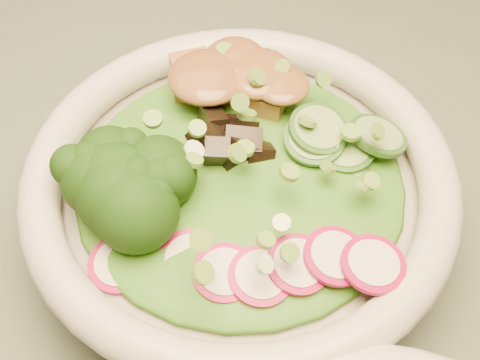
# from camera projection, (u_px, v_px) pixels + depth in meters

# --- Properties ---
(salad_bowl) EXTENTS (0.29, 0.29, 0.08)m
(salad_bowl) POSITION_uv_depth(u_px,v_px,m) (240.00, 198.00, 0.46)
(salad_bowl) COLOR beige
(salad_bowl) RESTS_ON dining_table
(lettuce_bed) EXTENTS (0.22, 0.22, 0.03)m
(lettuce_bed) POSITION_uv_depth(u_px,v_px,m) (240.00, 179.00, 0.45)
(lettuce_bed) COLOR #2E6715
(lettuce_bed) RESTS_ON salad_bowl
(broccoli_florets) EXTENTS (0.10, 0.09, 0.05)m
(broccoli_florets) POSITION_uv_depth(u_px,v_px,m) (135.00, 176.00, 0.43)
(broccoli_florets) COLOR black
(broccoli_florets) RESTS_ON salad_bowl
(radish_slices) EXTENTS (0.13, 0.07, 0.02)m
(radish_slices) POSITION_uv_depth(u_px,v_px,m) (262.00, 268.00, 0.40)
(radish_slices) COLOR #9A0B43
(radish_slices) RESTS_ON salad_bowl
(cucumber_slices) EXTENTS (0.09, 0.09, 0.04)m
(cucumber_slices) POSITION_uv_depth(u_px,v_px,m) (346.00, 157.00, 0.44)
(cucumber_slices) COLOR #84A55C
(cucumber_slices) RESTS_ON salad_bowl
(mushroom_heap) EXTENTS (0.09, 0.09, 0.04)m
(mushroom_heap) POSITION_uv_depth(u_px,v_px,m) (237.00, 149.00, 0.44)
(mushroom_heap) COLOR black
(mushroom_heap) RESTS_ON salad_bowl
(tofu_cubes) EXTENTS (0.11, 0.08, 0.04)m
(tofu_cubes) POSITION_uv_depth(u_px,v_px,m) (230.00, 92.00, 0.48)
(tofu_cubes) COLOR #955B31
(tofu_cubes) RESTS_ON salad_bowl
(peanut_sauce) EXTENTS (0.08, 0.06, 0.02)m
(peanut_sauce) POSITION_uv_depth(u_px,v_px,m) (229.00, 78.00, 0.47)
(peanut_sauce) COLOR brown
(peanut_sauce) RESTS_ON tofu_cubes
(scallion_garnish) EXTENTS (0.21, 0.21, 0.03)m
(scallion_garnish) POSITION_uv_depth(u_px,v_px,m) (240.00, 153.00, 0.43)
(scallion_garnish) COLOR #679936
(scallion_garnish) RESTS_ON salad_bowl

